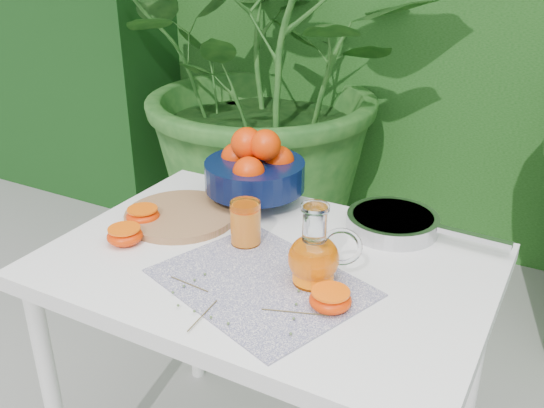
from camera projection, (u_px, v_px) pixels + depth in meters
The scene contains 10 objects.
potted_plant_left at pixel (280, 65), 2.66m from camera, with size 1.76×1.76×1.76m, color #1C501B.
white_table at pixel (268, 288), 1.43m from camera, with size 1.00×0.70×0.75m.
placemat at pixel (261, 282), 1.30m from camera, with size 0.43×0.33×0.00m, color #0C1048.
cutting_board at pixel (181, 215), 1.57m from camera, with size 0.29×0.29×0.02m, color #996545.
fruit_bowl at pixel (255, 169), 1.63m from camera, with size 0.34×0.34×0.21m.
juice_pitcher at pixel (315, 256), 1.27m from camera, with size 0.17×0.14×0.18m.
juice_tumbler at pixel (246, 224), 1.43m from camera, with size 0.09×0.09×0.11m.
saute_pan at pixel (394, 222), 1.51m from camera, with size 0.41×0.24×0.04m.
orange_halves at pixel (190, 246), 1.40m from camera, with size 0.67×0.21×0.04m.
thyme_sprigs at pixel (230, 303), 1.22m from camera, with size 0.36×0.22×0.01m.
Camera 1 is at (0.45, -1.09, 1.45)m, focal length 40.00 mm.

